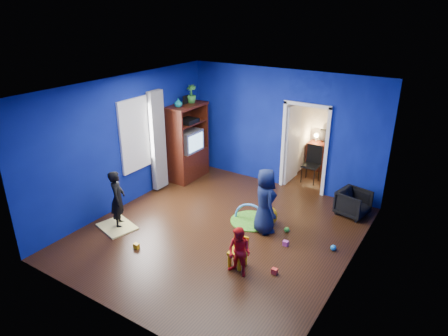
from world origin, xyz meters
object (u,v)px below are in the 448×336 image
Objects in this scene: armchair at (353,203)px; kid_chair at (238,253)px; vase at (178,103)px; folding_chair at (311,165)px; child_black at (118,199)px; hopper_ball at (268,216)px; play_mat at (251,221)px; toddler_red at (239,252)px; tv_armoire at (188,142)px; crt_tv at (189,141)px; study_desk at (324,157)px; child_navy at (265,201)px.

kid_chair is at bearing 170.33° from armchair.
kid_chair is at bearing -37.02° from vase.
kid_chair is at bearing -86.39° from folding_chair.
child_black is 4.90m from folding_chair.
hopper_ball reaches higher than play_mat.
hopper_ball is at bearing -88.62° from folding_chair.
tv_armoire is at bearing 143.62° from toddler_red.
child_black is 2.78m from kid_chair.
tv_armoire is 0.06m from crt_tv.
study_desk reaches higher than kid_chair.
hopper_ball is (2.87, -1.07, -0.77)m from tv_armoire.
tv_armoire reaches higher than crt_tv.
tv_armoire is (-4.24, -0.30, 0.70)m from armchair.
armchair is 1.25× the size of kid_chair.
play_mat is at bearing -24.61° from crt_tv.
vase is at bearing 110.32° from armchair.
tv_armoire is (-3.22, 2.82, 0.53)m from toddler_red.
crt_tv is at bearing 82.41° from vase.
study_desk is (-0.11, 3.74, -0.30)m from child_navy.
crt_tv is at bearing -32.58° from child_black.
tv_armoire is 2.80× the size of crt_tv.
hopper_ball is at bearing -20.44° from tv_armoire.
tv_armoire is 2.13× the size of folding_chair.
tv_armoire reaches higher than child_navy.
child_navy is 0.53m from hopper_ball.
vase is 3.51m from hopper_ball.
study_desk reaches higher than play_mat.
child_black is at bearing 178.99° from kid_chair.
child_black is 0.62× the size of tv_armoire.
folding_chair is at bearing 89.82° from kid_chair.
hopper_ball is at bearing 11.69° from play_mat.
vase is at bearing -148.01° from folding_chair.
crt_tv is at bearing 16.41° from child_navy.
child_navy reaches higher than crt_tv.
armchair is 3.15m from kid_chair.
tv_armoire is 2.22× the size of play_mat.
armchair is 4.28m from crt_tv.
vase is (-0.31, 2.45, 1.45)m from child_black.
tv_armoire reaches higher than kid_chair.
toddler_red is at bearing -41.16° from tv_armoire.
armchair is 3.29m from toddler_red.
child_black is 1.74× the size of crt_tv.
hopper_ball is 0.47× the size of play_mat.
study_desk is at bearing 41.08° from crt_tv.
tv_armoire is 4.10m from kid_chair.
vase reaches higher than tv_armoire.
child_navy is at bearing -24.61° from crt_tv.
child_black reaches higher than study_desk.
tv_armoire is at bearing 180.00° from crt_tv.
child_black is 2.96× the size of hopper_ball.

